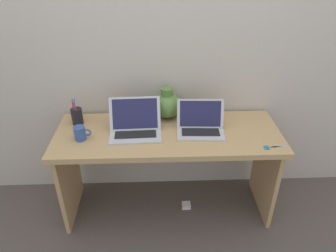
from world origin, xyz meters
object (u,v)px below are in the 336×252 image
object	(u,v)px
laptop_left	(135,124)
coffee_mug	(80,133)
green_vase	(167,105)
pen_cup	(77,116)
power_brick	(186,205)
scissors	(271,147)
laptop_right	(200,123)

from	to	relation	value
laptop_left	coffee_mug	xyz separation A→B (m)	(-0.36, -0.08, -0.01)
green_vase	pen_cup	distance (m)	0.66
pen_cup	power_brick	distance (m)	1.12
laptop_left	coffee_mug	bearing A→B (deg)	-166.98
coffee_mug	scissors	distance (m)	1.25
green_vase	power_brick	bearing A→B (deg)	-57.73
laptop_right	green_vase	xyz separation A→B (m)	(-0.23, 0.21, 0.04)
laptop_left	power_brick	distance (m)	0.85
laptop_right	power_brick	size ratio (longest dim) A/B	4.77
power_brick	green_vase	bearing A→B (deg)	122.27
green_vase	coffee_mug	world-z (taller)	green_vase
pen_cup	scissors	distance (m)	1.36
laptop_right	power_brick	world-z (taller)	laptop_right
laptop_left	green_vase	distance (m)	0.31
laptop_left	laptop_right	xyz separation A→B (m)	(0.45, -0.00, -0.00)
coffee_mug	pen_cup	xyz separation A→B (m)	(-0.06, 0.21, 0.01)
pen_cup	scissors	xyz separation A→B (m)	(1.31, -0.36, -0.06)
laptop_left	green_vase	size ratio (longest dim) A/B	1.58
coffee_mug	laptop_left	bearing A→B (deg)	13.02
laptop_right	scissors	size ratio (longest dim) A/B	2.26
laptop_left	green_vase	xyz separation A→B (m)	(0.22, 0.21, 0.04)
laptop_right	pen_cup	xyz separation A→B (m)	(-0.88, 0.13, 0.01)
pen_cup	power_brick	xyz separation A→B (m)	(0.80, -0.15, -0.77)
laptop_right	power_brick	distance (m)	0.76
green_vase	laptop_right	bearing A→B (deg)	-43.44
laptop_left	laptop_right	world-z (taller)	laptop_left
power_brick	pen_cup	bearing A→B (deg)	169.26
laptop_right	scissors	world-z (taller)	laptop_right
laptop_left	pen_cup	size ratio (longest dim) A/B	1.86
scissors	coffee_mug	bearing A→B (deg)	173.42
laptop_left	coffee_mug	size ratio (longest dim) A/B	3.12
laptop_left	scissors	distance (m)	0.91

